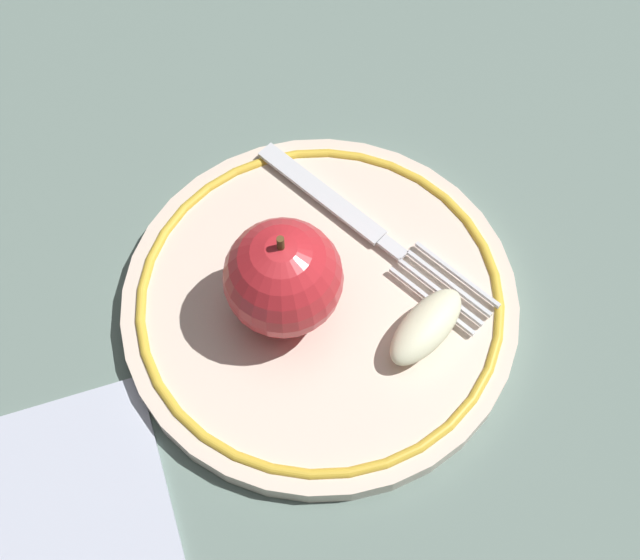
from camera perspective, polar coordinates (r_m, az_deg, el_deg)
The scene contains 6 objects.
ground_plane at distance 0.54m, azimuth 1.11°, elevation -0.70°, with size 2.00×2.00×0.00m, color slate.
plate at distance 0.53m, azimuth -0.00°, elevation -1.44°, with size 0.23×0.23×0.02m.
apple_red_whole at distance 0.49m, azimuth -2.24°, elevation -0.08°, with size 0.07×0.07×0.08m.
apple_slice_front at distance 0.51m, azimuth 6.81°, elevation -2.98°, with size 0.06×0.03×0.02m, color #EDEBC1.
fork at distance 0.54m, azimuth 2.79°, elevation 3.52°, with size 0.07×0.18×0.00m.
napkin_folded at distance 0.51m, azimuth -17.11°, elevation -16.04°, with size 0.14×0.16×0.01m, color silver.
Camera 1 is at (-0.14, -0.21, 0.48)m, focal length 50.00 mm.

